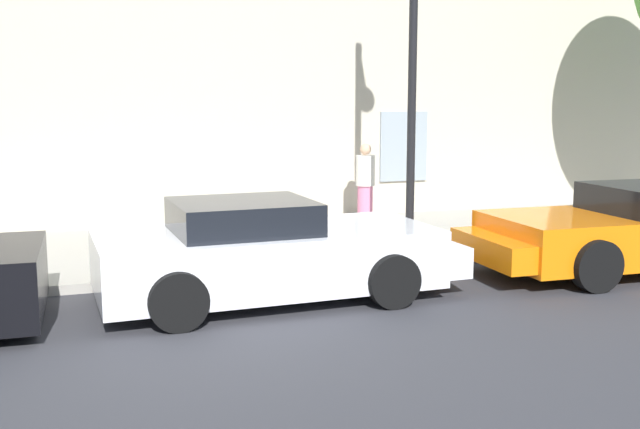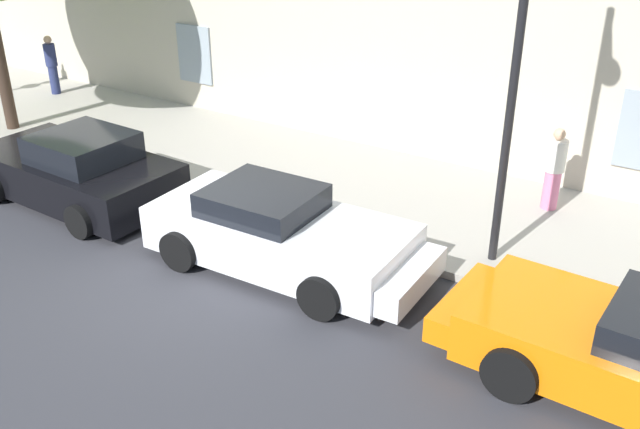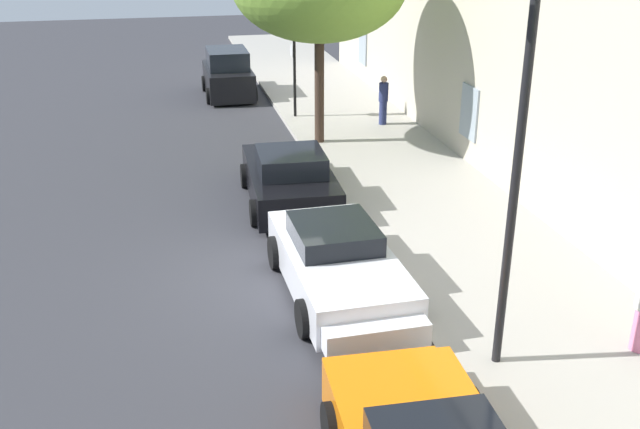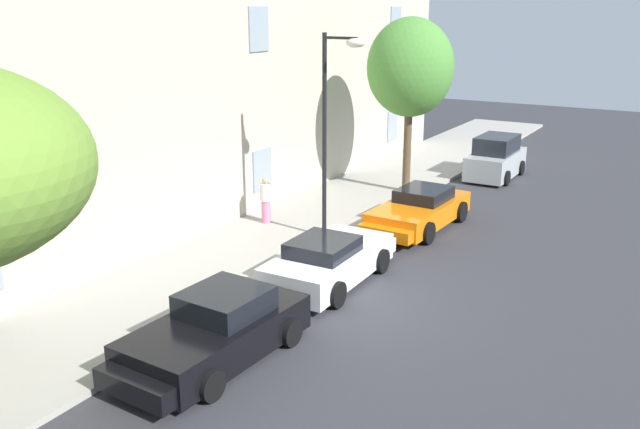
{
  "view_description": "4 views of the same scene",
  "coord_description": "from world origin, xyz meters",
  "px_view_note": "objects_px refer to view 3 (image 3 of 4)",
  "views": [
    {
      "loc": [
        -1.54,
        -8.31,
        2.64
      ],
      "look_at": [
        1.71,
        0.95,
        1.12
      ],
      "focal_mm": 42.3,
      "sensor_mm": 36.0,
      "label": 1
    },
    {
      "loc": [
        7.17,
        -7.31,
        6.1
      ],
      "look_at": [
        1.84,
        1.02,
        1.2
      ],
      "focal_mm": 39.9,
      "sensor_mm": 36.0,
      "label": 2
    },
    {
      "loc": [
        13.19,
        -1.99,
        6.91
      ],
      "look_at": [
        0.53,
        0.83,
        1.48
      ],
      "focal_mm": 40.97,
      "sensor_mm": 36.0,
      "label": 3
    },
    {
      "loc": [
        -14.05,
        -7.63,
        7.27
      ],
      "look_at": [
        3.07,
        2.57,
        1.18
      ],
      "focal_mm": 38.16,
      "sensor_mm": 36.0,
      "label": 4
    }
  ],
  "objects_px": {
    "street_lamp": "(499,98)",
    "pedestrian_admiring": "(383,100)",
    "sportscar_red_lead": "(288,177)",
    "sportscar_yellow_flank": "(341,269)",
    "traffic_light": "(292,48)",
    "hatchback_parked": "(228,75)"
  },
  "relations": [
    {
      "from": "sportscar_yellow_flank",
      "to": "sportscar_red_lead",
      "type": "bearing_deg",
      "value": -179.36
    },
    {
      "from": "hatchback_parked",
      "to": "pedestrian_admiring",
      "type": "bearing_deg",
      "value": 38.72
    },
    {
      "from": "sportscar_red_lead",
      "to": "street_lamp",
      "type": "bearing_deg",
      "value": 11.0
    },
    {
      "from": "street_lamp",
      "to": "pedestrian_admiring",
      "type": "distance_m",
      "value": 14.67
    },
    {
      "from": "traffic_light",
      "to": "street_lamp",
      "type": "height_order",
      "value": "street_lamp"
    },
    {
      "from": "traffic_light",
      "to": "street_lamp",
      "type": "xyz_separation_m",
      "value": [
        15.66,
        0.03,
        1.97
      ]
    },
    {
      "from": "hatchback_parked",
      "to": "street_lamp",
      "type": "xyz_separation_m",
      "value": [
        19.77,
        1.88,
        3.66
      ]
    },
    {
      "from": "sportscar_red_lead",
      "to": "sportscar_yellow_flank",
      "type": "bearing_deg",
      "value": 0.64
    },
    {
      "from": "sportscar_red_lead",
      "to": "pedestrian_admiring",
      "type": "distance_m",
      "value": 7.34
    },
    {
      "from": "sportscar_red_lead",
      "to": "street_lamp",
      "type": "height_order",
      "value": "street_lamp"
    },
    {
      "from": "hatchback_parked",
      "to": "pedestrian_admiring",
      "type": "xyz_separation_m",
      "value": [
        5.8,
        4.65,
        0.15
      ]
    },
    {
      "from": "hatchback_parked",
      "to": "street_lamp",
      "type": "distance_m",
      "value": 20.19
    },
    {
      "from": "traffic_light",
      "to": "hatchback_parked",
      "type": "bearing_deg",
      "value": -155.79
    },
    {
      "from": "sportscar_red_lead",
      "to": "pedestrian_admiring",
      "type": "height_order",
      "value": "pedestrian_admiring"
    },
    {
      "from": "sportscar_yellow_flank",
      "to": "pedestrian_admiring",
      "type": "xyz_separation_m",
      "value": [
        -11.14,
        4.27,
        0.39
      ]
    },
    {
      "from": "hatchback_parked",
      "to": "pedestrian_admiring",
      "type": "relative_size",
      "value": 2.25
    },
    {
      "from": "hatchback_parked",
      "to": "traffic_light",
      "type": "distance_m",
      "value": 4.81
    },
    {
      "from": "hatchback_parked",
      "to": "traffic_light",
      "type": "height_order",
      "value": "traffic_light"
    },
    {
      "from": "sportscar_yellow_flank",
      "to": "street_lamp",
      "type": "relative_size",
      "value": 0.75
    },
    {
      "from": "street_lamp",
      "to": "traffic_light",
      "type": "bearing_deg",
      "value": -179.87
    },
    {
      "from": "sportscar_yellow_flank",
      "to": "hatchback_parked",
      "type": "xyz_separation_m",
      "value": [
        -16.94,
        -0.38,
        0.24
      ]
    },
    {
      "from": "sportscar_red_lead",
      "to": "traffic_light",
      "type": "bearing_deg",
      "value": 168.6
    }
  ]
}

